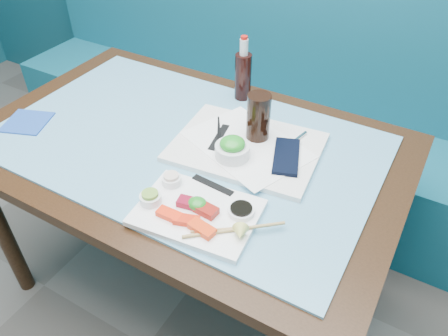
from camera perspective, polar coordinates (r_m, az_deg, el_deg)
The scene contains 34 objects.
booth_bench at distance 2.25m, azimuth 7.45°, elevation 6.53°, with size 3.00×0.56×1.17m.
dining_table at distance 1.48m, azimuth -4.98°, elevation 0.60°, with size 1.40×0.90×0.75m.
glass_top at distance 1.42m, azimuth -5.17°, elevation 3.33°, with size 1.22×0.76×0.01m, color #5D9BBB.
sashimi_plate at distance 1.16m, azimuth -3.52°, elevation -5.82°, with size 0.32×0.23×0.02m, color white.
salmon_left at distance 1.14m, azimuth -7.17°, elevation -6.04°, with size 0.07×0.03×0.02m, color #FE2A0A.
salmon_mid at distance 1.12m, azimuth -4.93°, elevation -6.81°, with size 0.07×0.03×0.02m, color red.
salmon_right at distance 1.10m, azimuth -2.90°, elevation -7.91°, with size 0.07×0.03×0.02m, color #F23409.
tuna_left at distance 1.17m, azimuth -4.66°, elevation -4.54°, with size 0.06×0.04×0.02m, color maroon.
tuna_right at distance 1.14m, azimuth -2.36°, elevation -5.49°, with size 0.06×0.04×0.02m, color maroon.
seaweed_garnish at distance 1.16m, azimuth -3.50°, elevation -4.65°, with size 0.05×0.05×0.03m, color #1D811F.
ramekin_wasabi at distance 1.19m, azimuth -9.57°, elevation -3.96°, with size 0.06×0.06×0.02m, color white.
wasabi_fill at distance 1.18m, azimuth -9.66°, elevation -3.37°, with size 0.04×0.04×0.01m, color olive.
ramekin_ginger at distance 1.24m, azimuth -6.87°, elevation -1.59°, with size 0.06×0.06×0.02m, color white.
ginger_fill at distance 1.22m, azimuth -6.93°, elevation -1.03°, with size 0.04×0.04×0.01m, color beige.
soy_dish at distance 1.15m, azimuth 2.26°, elevation -5.62°, with size 0.07×0.07×0.01m, color white.
soy_fill at distance 1.14m, azimuth 2.27°, elevation -5.27°, with size 0.06×0.06×0.01m, color black.
lemon_wedge at distance 1.07m, azimuth 2.14°, elevation -8.47°, with size 0.04×0.04×0.03m, color #E7E66D.
chopstick_sleeve at distance 1.23m, azimuth -1.48°, elevation -2.22°, with size 0.13×0.02×0.00m, color black.
wooden_chopstick_a at distance 1.11m, azimuth 0.88°, elevation -7.92°, with size 0.01×0.01×0.20m, color #A9824F.
wooden_chopstick_b at distance 1.10m, azimuth 1.34°, elevation -8.07°, with size 0.01×0.01×0.26m, color #AA8B50.
serving_tray at distance 1.38m, azimuth 2.95°, elevation 2.75°, with size 0.45×0.34×0.02m, color white.
paper_placemat at distance 1.37m, azimuth 2.97°, elevation 3.07°, with size 0.37×0.26×0.00m, color white.
seaweed_bowl at distance 1.31m, azimuth 1.09°, elevation 2.21°, with size 0.11×0.11×0.04m, color silver.
seaweed_salad at distance 1.30m, azimuth 1.11°, elevation 3.21°, with size 0.08×0.08×0.04m, color #229424.
cola_glass at distance 1.37m, azimuth 4.52°, elevation 6.67°, with size 0.07×0.07×0.15m, color black.
navy_pouch at distance 1.33m, azimuth 8.14°, elevation 1.51°, with size 0.07×0.17×0.01m, color black.
fork at distance 1.41m, azimuth 9.61°, elevation 3.82°, with size 0.01×0.01×0.09m, color silver.
black_chopstick_a at distance 1.41m, azimuth -0.81°, elevation 4.11°, with size 0.01×0.01×0.21m, color black.
black_chopstick_b at distance 1.40m, azimuth -0.53°, elevation 4.03°, with size 0.01×0.01×0.24m, color black.
tray_sleeve at distance 1.40m, azimuth -0.67°, elevation 4.04°, with size 0.02×0.15×0.00m, color black.
cola_bottle_body at distance 1.61m, azimuth 2.50°, elevation 11.82°, with size 0.06×0.06×0.17m, color black.
cola_bottle_neck at distance 1.56m, azimuth 2.62°, elevation 15.51°, with size 0.03×0.03×0.06m, color silver.
cola_bottle_cap at distance 1.55m, azimuth 2.66°, elevation 16.65°, with size 0.02×0.02×0.01m, color #BA120B.
blue_napkin at distance 1.65m, azimuth -24.32°, elevation 5.49°, with size 0.14×0.14×0.01m, color #1B4399.
Camera 1 is at (0.68, 0.52, 1.60)m, focal length 35.00 mm.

